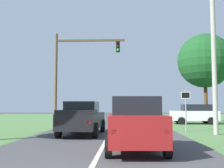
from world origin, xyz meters
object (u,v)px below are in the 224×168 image
red_suv_near (135,123)px  keep_moving_sign (186,105)px  crossing_suv_far (194,114)px  traffic_light (73,66)px  oak_tree_right (205,61)px  pickup_truck_lead (82,118)px  utility_pole_right (214,63)px

red_suv_near → keep_moving_sign: size_ratio=1.68×
crossing_suv_far → traffic_light: bearing=-162.3°
keep_moving_sign → oak_tree_right: oak_tree_right is taller
oak_tree_right → crossing_suv_far: size_ratio=2.09×
traffic_light → keep_moving_sign: 9.98m
red_suv_near → traffic_light: size_ratio=0.59×
pickup_truck_lead → utility_pole_right: 8.38m
traffic_light → utility_pole_right: 11.56m
traffic_light → oak_tree_right: bearing=23.2°
traffic_light → crossing_suv_far: traffic_light is taller
keep_moving_sign → crossing_suv_far: keep_moving_sign is taller
traffic_light → oak_tree_right: size_ratio=0.87×
oak_tree_right → utility_pole_right: 12.25m
pickup_truck_lead → oak_tree_right: 16.99m
keep_moving_sign → oak_tree_right: 11.58m
traffic_light → keep_moving_sign: size_ratio=2.86×
pickup_truck_lead → traffic_light: (-1.86, 6.91, 4.02)m
red_suv_near → traffic_light: bearing=110.2°
keep_moving_sign → utility_pole_right: (1.30, -1.90, 2.47)m
pickup_truck_lead → keep_moving_sign: 6.89m
red_suv_near → keep_moving_sign: 8.89m
pickup_truck_lead → oak_tree_right: size_ratio=0.63×
keep_moving_sign → crossing_suv_far: bearing=72.5°
keep_moving_sign → traffic_light: bearing=151.4°
keep_moving_sign → oak_tree_right: (4.13, 9.85, 4.48)m
red_suv_near → crossing_suv_far: red_suv_near is taller
pickup_truck_lead → utility_pole_right: (7.72, 0.49, 3.22)m
pickup_truck_lead → crossing_suv_far: bearing=49.2°
pickup_truck_lead → utility_pole_right: bearing=3.6°
keep_moving_sign → red_suv_near: bearing=-114.2°
pickup_truck_lead → crossing_suv_far: 13.67m
traffic_light → oak_tree_right: oak_tree_right is taller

